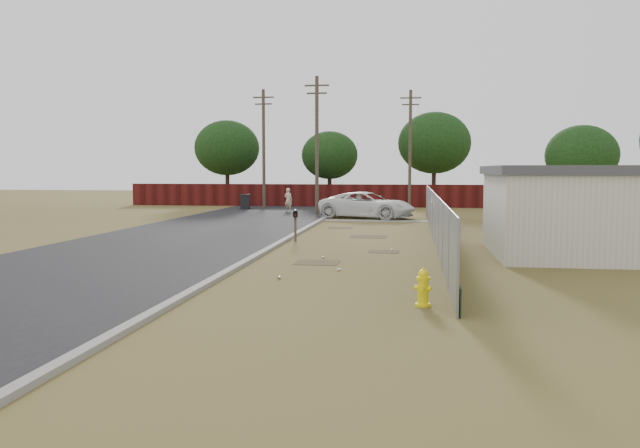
% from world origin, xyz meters
% --- Properties ---
extents(ground, '(120.00, 120.00, 0.00)m').
position_xyz_m(ground, '(0.00, 0.00, 0.00)').
color(ground, brown).
rests_on(ground, ground).
extents(street, '(15.10, 60.00, 0.12)m').
position_xyz_m(street, '(-6.76, 8.05, 0.02)').
color(street, black).
rests_on(street, ground).
extents(chainlink_fence, '(0.10, 27.06, 2.02)m').
position_xyz_m(chainlink_fence, '(3.12, 1.03, 0.80)').
color(chainlink_fence, gray).
rests_on(chainlink_fence, ground).
extents(privacy_fence, '(30.00, 0.12, 1.80)m').
position_xyz_m(privacy_fence, '(-6.00, 25.00, 0.90)').
color(privacy_fence, '#4D1210').
rests_on(privacy_fence, ground).
extents(utility_poles, '(12.60, 8.24, 9.00)m').
position_xyz_m(utility_poles, '(-3.67, 20.67, 4.69)').
color(utility_poles, brown).
rests_on(utility_poles, ground).
extents(houses, '(9.30, 17.24, 3.10)m').
position_xyz_m(houses, '(9.70, 3.13, 1.56)').
color(houses, beige).
rests_on(houses, ground).
extents(horizon_trees, '(33.32, 31.94, 7.78)m').
position_xyz_m(horizon_trees, '(0.84, 23.56, 4.63)').
color(horizon_trees, '#352318').
rests_on(horizon_trees, ground).
extents(fire_hydrant, '(0.43, 0.43, 0.85)m').
position_xyz_m(fire_hydrant, '(2.44, -10.91, 0.40)').
color(fire_hydrant, '#FFED0D').
rests_on(fire_hydrant, ground).
extents(mailbox, '(0.28, 0.57, 1.31)m').
position_xyz_m(mailbox, '(-2.58, 0.77, 1.04)').
color(mailbox, brown).
rests_on(mailbox, ground).
extents(pickup_truck, '(6.33, 4.30, 1.61)m').
position_xyz_m(pickup_truck, '(-0.49, 13.50, 0.81)').
color(pickup_truck, white).
rests_on(pickup_truck, ground).
extents(pedestrian, '(0.71, 0.58, 1.67)m').
position_xyz_m(pedestrian, '(-6.45, 18.64, 0.83)').
color(pedestrian, beige).
rests_on(pedestrian, ground).
extents(trash_bin, '(0.86, 0.85, 1.12)m').
position_xyz_m(trash_bin, '(-10.19, 20.87, 0.58)').
color(trash_bin, black).
rests_on(trash_bin, ground).
extents(scattered_litter, '(2.94, 6.62, 0.07)m').
position_xyz_m(scattered_litter, '(-0.14, -5.03, 0.04)').
color(scattered_litter, white).
rests_on(scattered_litter, ground).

